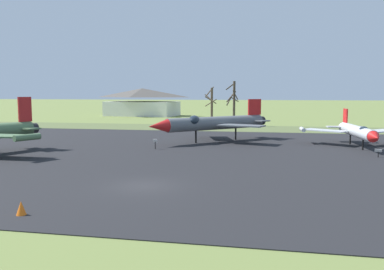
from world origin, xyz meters
The scene contains 11 objects.
ground_plane centered at (0.00, 0.00, 0.00)m, with size 600.00×600.00×0.00m, color olive.
asphalt_apron centered at (0.00, 14.01, 0.03)m, with size 98.28×46.68×0.05m, color black.
grass_verge_strip centered at (0.00, 43.35, 0.03)m, with size 158.28×12.00×0.06m, color #566238.
jet_fighter_front_left centered at (17.60, 22.47, 1.84)m, with size 11.50×12.84×4.14m.
info_placard_front_left centered at (18.13, 15.22, 0.55)m, with size 0.66×0.32×0.85m.
jet_fighter_rear_center centered at (1.16, 24.16, 2.39)m, with size 13.79×13.80×5.24m.
info_placard_rear_center centered at (-3.99, 16.64, 0.69)m, with size 0.50×0.25×1.13m.
bare_tree_far_left centered at (-2.46, 48.42, 3.77)m, with size 2.41×2.73×7.19m.
bare_tree_left_of_center centered at (1.53, 48.90, 4.43)m, with size 2.49×2.53×8.15m.
visitor_building centered at (-24.92, 76.86, 3.55)m, with size 19.77×12.93×7.18m.
traffic_cone centered at (-4.02, -7.20, 0.38)m, with size 0.53×0.53×0.75m, color orange.
Camera 1 is at (8.03, -24.75, 6.13)m, focal length 37.66 mm.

